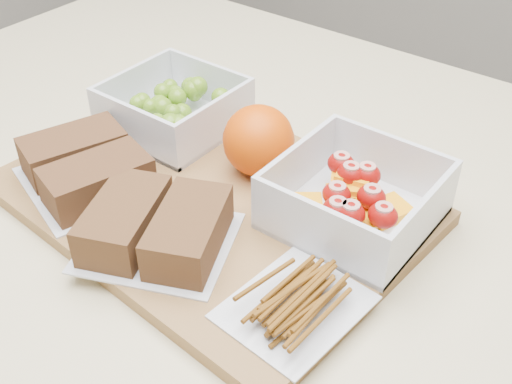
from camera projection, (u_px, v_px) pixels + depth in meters
cutting_board at (211, 201)px, 0.68m from camera, size 0.44×0.33×0.02m
grape_container at (177, 108)px, 0.77m from camera, size 0.14×0.14×0.06m
fruit_container at (355, 200)px, 0.63m from camera, size 0.15×0.15×0.06m
orange at (259, 140)px, 0.68m from camera, size 0.08×0.08×0.08m
sandwich_bag_left at (86, 167)px, 0.68m from camera, size 0.17×0.16×0.04m
sandwich_bag_center at (157, 227)px, 0.60m from camera, size 0.18×0.17×0.04m
pretzel_bag at (295, 297)px, 0.54m from camera, size 0.11×0.13×0.03m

